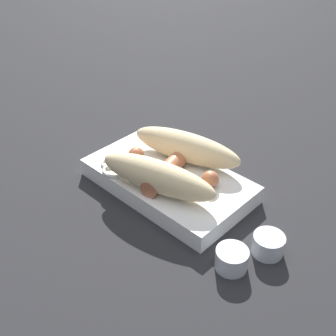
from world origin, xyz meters
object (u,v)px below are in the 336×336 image
food_tray (168,180)px  bread_roll (172,161)px  sausage (172,167)px  condiment_cup_near (232,260)px  condiment_cup_far (268,245)px

food_tray → bread_roll: (-0.01, -0.00, 0.04)m
food_tray → bread_roll: 0.04m
bread_roll → sausage: bearing=-0.4°
bread_roll → condiment_cup_near: size_ratio=5.08×
bread_roll → sausage: bread_roll is taller
sausage → condiment_cup_far: bearing=176.2°
food_tray → condiment_cup_near: (-0.18, 0.07, -0.00)m
sausage → condiment_cup_far: (-0.20, 0.01, -0.03)m
sausage → condiment_cup_far: sausage is taller
bread_roll → food_tray: bearing=27.0°
food_tray → condiment_cup_far: (-0.20, 0.01, -0.00)m
bread_roll → condiment_cup_near: bearing=158.3°
condiment_cup_near → condiment_cup_far: (-0.02, -0.06, 0.00)m
sausage → condiment_cup_near: 0.19m
sausage → condiment_cup_near: sausage is taller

